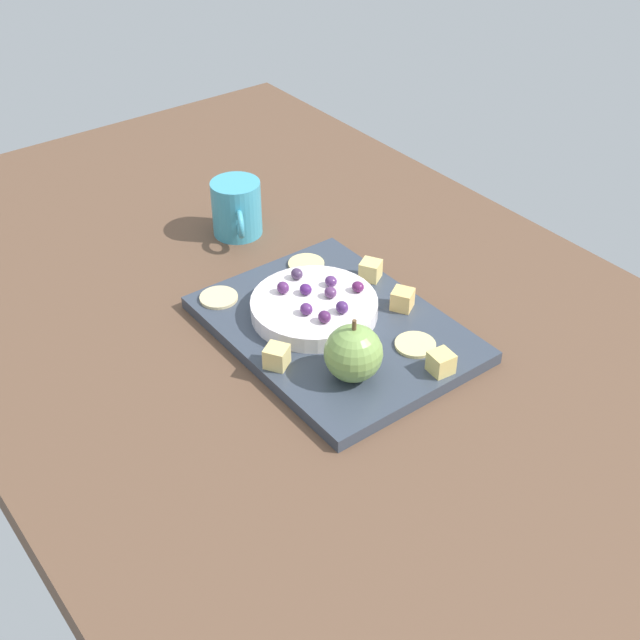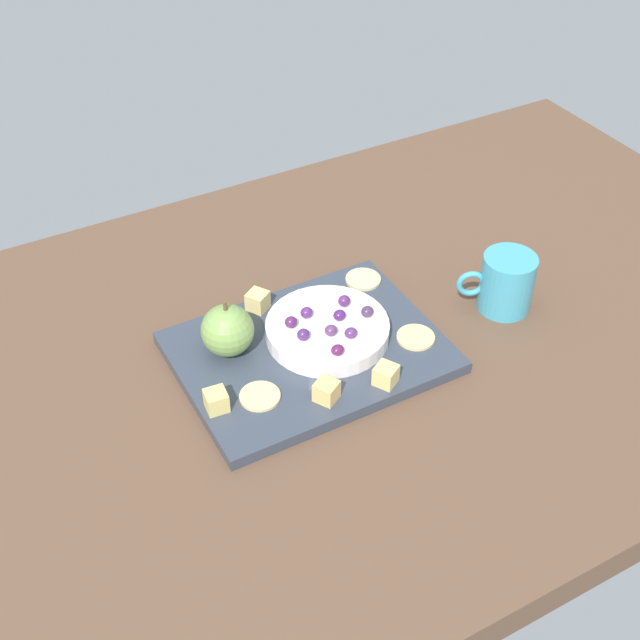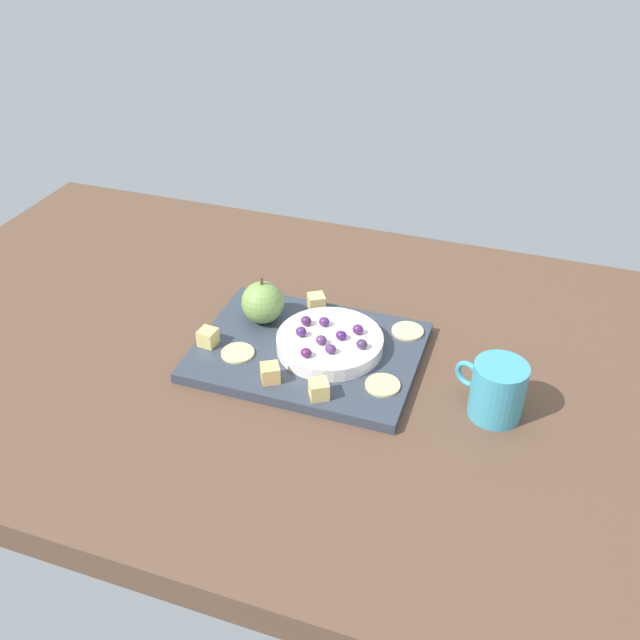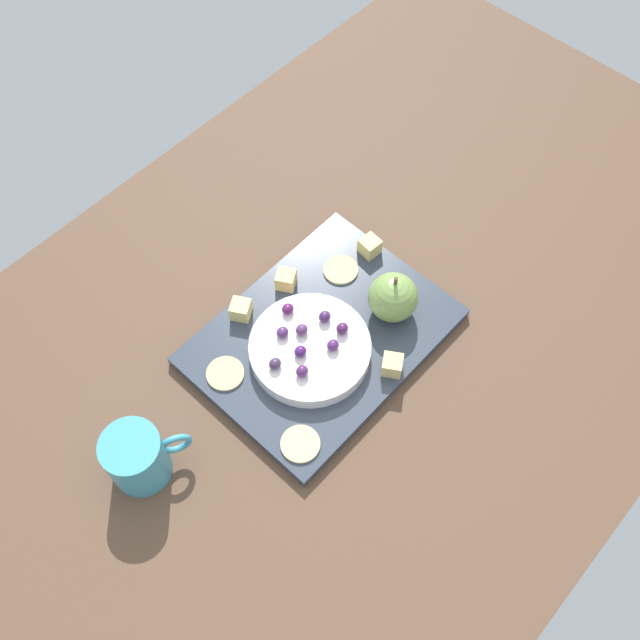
# 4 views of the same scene
# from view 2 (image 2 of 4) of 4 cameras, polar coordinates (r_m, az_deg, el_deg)

# --- Properties ---
(table) EXTENTS (1.47, 0.83, 0.05)m
(table) POSITION_cam_2_polar(r_m,az_deg,el_deg) (1.10, -0.28, -2.89)
(table) COLOR brown
(table) RESTS_ON ground
(platter) EXTENTS (0.33, 0.25, 0.02)m
(platter) POSITION_cam_2_polar(r_m,az_deg,el_deg) (1.07, -0.74, -2.20)
(platter) COLOR #333C4A
(platter) RESTS_ON table
(serving_dish) EXTENTS (0.16, 0.16, 0.02)m
(serving_dish) POSITION_cam_2_polar(r_m,az_deg,el_deg) (1.07, 0.57, -0.74)
(serving_dish) COLOR white
(serving_dish) RESTS_ON platter
(apple_whole) EXTENTS (0.07, 0.07, 0.07)m
(apple_whole) POSITION_cam_2_polar(r_m,az_deg,el_deg) (1.05, -6.27, -0.69)
(apple_whole) COLOR #779B4C
(apple_whole) RESTS_ON platter
(apple_stem) EXTENTS (0.01, 0.01, 0.01)m
(apple_stem) POSITION_cam_2_polar(r_m,az_deg,el_deg) (1.02, -6.43, 0.97)
(apple_stem) COLOR brown
(apple_stem) RESTS_ON apple_whole
(cheese_cube_0) EXTENTS (0.03, 0.03, 0.03)m
(cheese_cube_0) POSITION_cam_2_polar(r_m,az_deg,el_deg) (1.01, 4.46, -3.73)
(cheese_cube_0) COLOR #E6CC77
(cheese_cube_0) RESTS_ON platter
(cheese_cube_1) EXTENTS (0.03, 0.03, 0.03)m
(cheese_cube_1) POSITION_cam_2_polar(r_m,az_deg,el_deg) (0.99, 0.44, -4.82)
(cheese_cube_1) COLOR #F4C26D
(cheese_cube_1) RESTS_ON platter
(cheese_cube_2) EXTENTS (0.03, 0.03, 0.03)m
(cheese_cube_2) POSITION_cam_2_polar(r_m,az_deg,el_deg) (1.12, -4.23, 1.31)
(cheese_cube_2) COLOR #E2C97A
(cheese_cube_2) RESTS_ON platter
(cheese_cube_3) EXTENTS (0.03, 0.03, 0.03)m
(cheese_cube_3) POSITION_cam_2_polar(r_m,az_deg,el_deg) (0.99, -7.02, -5.43)
(cheese_cube_3) COLOR #E1C872
(cheese_cube_3) RESTS_ON platter
(cracker_0) EXTENTS (0.05, 0.05, 0.00)m
(cracker_0) POSITION_cam_2_polar(r_m,az_deg,el_deg) (1.08, 6.48, -1.18)
(cracker_0) COLOR #D8C482
(cracker_0) RESTS_ON platter
(cracker_1) EXTENTS (0.05, 0.05, 0.00)m
(cracker_1) POSITION_cam_2_polar(r_m,az_deg,el_deg) (1.00, -4.08, -5.16)
(cracker_1) COLOR #D8C586
(cracker_1) RESTS_ON platter
(cracker_2) EXTENTS (0.05, 0.05, 0.00)m
(cracker_2) POSITION_cam_2_polar(r_m,az_deg,el_deg) (1.17, 2.93, 2.76)
(cracker_2) COLOR beige
(cracker_2) RESTS_ON platter
(grape_0) EXTENTS (0.02, 0.01, 0.01)m
(grape_0) POSITION_cam_2_polar(r_m,az_deg,el_deg) (1.05, 2.10, -0.87)
(grape_0) COLOR #4F2A61
(grape_0) RESTS_ON serving_dish
(grape_1) EXTENTS (0.02, 0.01, 0.01)m
(grape_1) POSITION_cam_2_polar(r_m,az_deg,el_deg) (1.05, 0.74, -0.70)
(grape_1) COLOR #55305D
(grape_1) RESTS_ON serving_dish
(grape_2) EXTENTS (0.02, 0.01, 0.02)m
(grape_2) POSITION_cam_2_polar(r_m,az_deg,el_deg) (1.04, -1.14, -0.99)
(grape_2) COLOR #45245E
(grape_2) RESTS_ON serving_dish
(grape_3) EXTENTS (0.02, 0.01, 0.01)m
(grape_3) POSITION_cam_2_polar(r_m,az_deg,el_deg) (1.08, 3.21, 0.58)
(grape_3) COLOR #402C4C
(grape_3) RESTS_ON serving_dish
(grape_4) EXTENTS (0.02, 0.01, 0.02)m
(grape_4) POSITION_cam_2_polar(r_m,az_deg,el_deg) (1.09, 1.64, 1.30)
(grape_4) COLOR #51255B
(grape_4) RESTS_ON serving_dish
(grape_5) EXTENTS (0.02, 0.01, 0.01)m
(grape_5) POSITION_cam_2_polar(r_m,az_deg,el_deg) (1.02, 1.29, -2.00)
(grape_5) COLOR #561B4F
(grape_5) RESTS_ON serving_dish
(grape_6) EXTENTS (0.02, 0.01, 0.01)m
(grape_6) POSITION_cam_2_polar(r_m,az_deg,el_deg) (1.08, -0.70, 0.59)
(grape_6) COLOR #4F2462
(grape_6) RESTS_ON serving_dish
(grape_7) EXTENTS (0.02, 0.01, 0.01)m
(grape_7) POSITION_cam_2_polar(r_m,az_deg,el_deg) (1.07, 1.45, 0.18)
(grape_7) COLOR #461C62
(grape_7) RESTS_ON serving_dish
(grape_8) EXTENTS (0.02, 0.01, 0.02)m
(grape_8) POSITION_cam_2_polar(r_m,az_deg,el_deg) (1.06, -1.97, -0.14)
(grape_8) COLOR #4B2050
(grape_8) RESTS_ON serving_dish
(cup) EXTENTS (0.10, 0.07, 0.08)m
(cup) POSITION_cam_2_polar(r_m,az_deg,el_deg) (1.15, 12.44, 2.48)
(cup) COLOR teal
(cup) RESTS_ON table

